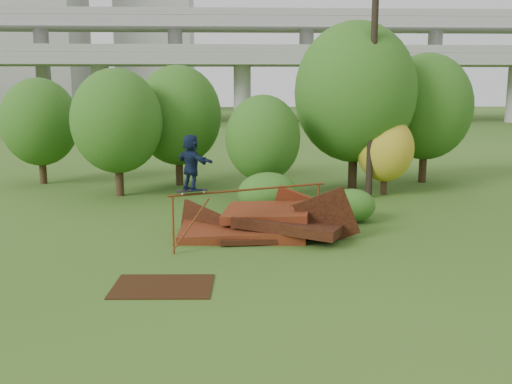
{
  "coord_description": "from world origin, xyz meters",
  "views": [
    {
      "loc": [
        -1.53,
        -14.48,
        4.66
      ],
      "look_at": [
        -0.8,
        2.0,
        1.6
      ],
      "focal_mm": 40.0,
      "sensor_mm": 36.0,
      "label": 1
    }
  ],
  "objects_px": {
    "skater": "(191,162)",
    "utility_pole": "(373,76)",
    "flat_plate": "(163,286)",
    "scrap_pile": "(263,224)"
  },
  "relations": [
    {
      "from": "skater",
      "to": "utility_pole",
      "type": "bearing_deg",
      "value": -82.18
    },
    {
      "from": "skater",
      "to": "flat_plate",
      "type": "distance_m",
      "value": 3.93
    },
    {
      "from": "flat_plate",
      "to": "scrap_pile",
      "type": "bearing_deg",
      "value": 60.04
    },
    {
      "from": "utility_pole",
      "to": "flat_plate",
      "type": "bearing_deg",
      "value": -124.96
    },
    {
      "from": "utility_pole",
      "to": "skater",
      "type": "bearing_deg",
      "value": -131.85
    },
    {
      "from": "skater",
      "to": "utility_pole",
      "type": "height_order",
      "value": "utility_pole"
    },
    {
      "from": "scrap_pile",
      "to": "flat_plate",
      "type": "xyz_separation_m",
      "value": [
        -2.64,
        -4.59,
        -0.36
      ]
    },
    {
      "from": "flat_plate",
      "to": "utility_pole",
      "type": "bearing_deg",
      "value": 55.04
    },
    {
      "from": "skater",
      "to": "flat_plate",
      "type": "height_order",
      "value": "skater"
    },
    {
      "from": "flat_plate",
      "to": "utility_pole",
      "type": "xyz_separation_m",
      "value": [
        7.48,
        10.7,
        5.06
      ]
    }
  ]
}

